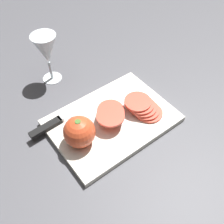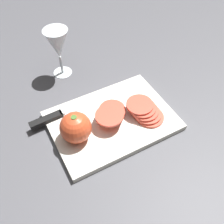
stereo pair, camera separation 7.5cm
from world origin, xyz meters
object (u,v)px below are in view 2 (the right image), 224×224
wine_glass (58,45)px  whole_tomato (76,128)px  tomato_slice_stack_near (111,113)px  tomato_slice_stack_far (145,111)px  knife (56,116)px

wine_glass → whole_tomato: size_ratio=1.96×
tomato_slice_stack_near → tomato_slice_stack_far: 0.10m
wine_glass → tomato_slice_stack_near: (-0.05, 0.28, -0.08)m
tomato_slice_stack_near → knife: bearing=-28.9°
knife → tomato_slice_stack_near: bearing=-31.3°
knife → tomato_slice_stack_far: size_ratio=2.46×
whole_tomato → tomato_slice_stack_far: bearing=174.4°
whole_tomato → knife: size_ratio=0.30×
tomato_slice_stack_far → tomato_slice_stack_near: bearing=-22.4°
tomato_slice_stack_near → whole_tomato: bearing=8.7°
knife → tomato_slice_stack_far: tomato_slice_stack_far is taller
wine_glass → knife: (0.10, 0.20, -0.09)m
knife → tomato_slice_stack_far: bearing=-28.8°
whole_tomato → tomato_slice_stack_near: bearing=-171.3°
wine_glass → knife: 0.24m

